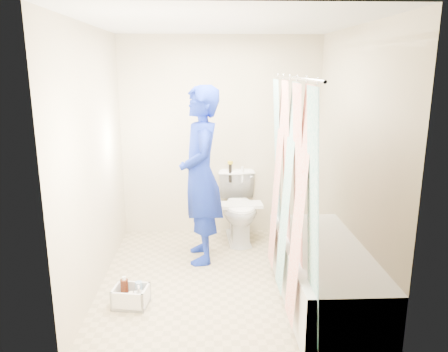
{
  "coord_description": "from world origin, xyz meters",
  "views": [
    {
      "loc": [
        -0.17,
        -3.94,
        2.04
      ],
      "look_at": [
        0.0,
        0.34,
        0.96
      ],
      "focal_mm": 35.0,
      "sensor_mm": 36.0,
      "label": 1
    }
  ],
  "objects_px": {
    "toilet": "(239,207)",
    "cleaning_caddy": "(132,297)",
    "bathtub": "(323,271)",
    "plumber": "(201,176)"
  },
  "relations": [
    {
      "from": "bathtub",
      "to": "plumber",
      "type": "distance_m",
      "value": 1.56
    },
    {
      "from": "plumber",
      "to": "cleaning_caddy",
      "type": "xyz_separation_m",
      "value": [
        -0.6,
        -0.96,
        -0.85
      ]
    },
    {
      "from": "cleaning_caddy",
      "to": "bathtub",
      "type": "bearing_deg",
      "value": 10.74
    },
    {
      "from": "bathtub",
      "to": "cleaning_caddy",
      "type": "xyz_separation_m",
      "value": [
        -1.69,
        -0.05,
        -0.19
      ]
    },
    {
      "from": "bathtub",
      "to": "toilet",
      "type": "height_order",
      "value": "toilet"
    },
    {
      "from": "plumber",
      "to": "cleaning_caddy",
      "type": "bearing_deg",
      "value": -38.65
    },
    {
      "from": "toilet",
      "to": "plumber",
      "type": "height_order",
      "value": "plumber"
    },
    {
      "from": "bathtub",
      "to": "cleaning_caddy",
      "type": "relative_size",
      "value": 5.39
    },
    {
      "from": "bathtub",
      "to": "cleaning_caddy",
      "type": "bearing_deg",
      "value": -178.31
    },
    {
      "from": "toilet",
      "to": "cleaning_caddy",
      "type": "height_order",
      "value": "toilet"
    }
  ]
}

